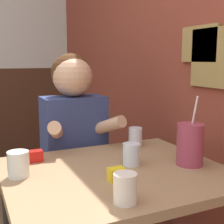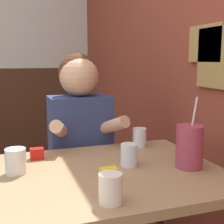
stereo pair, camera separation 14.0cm
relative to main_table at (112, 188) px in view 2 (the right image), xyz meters
name	(u,v)px [view 2 (the right image)]	position (x,y,z in m)	size (l,w,h in m)	color
brick_wall_right	(138,38)	(0.56, 1.03, 0.68)	(0.08, 4.78, 2.70)	brown
main_table	(112,188)	(0.00, 0.00, 0.00)	(0.89, 0.75, 0.75)	#93704C
person_seated	(80,154)	(-0.01, 0.53, -0.01)	(0.42, 0.41, 1.23)	navy
cocktail_pitcher	(189,147)	(0.32, -0.07, 0.17)	(0.11, 0.11, 0.30)	#99384C
glass_near_pitcher	(139,137)	(0.25, 0.29, 0.13)	(0.07, 0.07, 0.10)	silver
glass_center	(16,161)	(-0.38, 0.09, 0.13)	(0.08, 0.08, 0.10)	silver
glass_far_side	(110,188)	(-0.10, -0.28, 0.13)	(0.08, 0.08, 0.10)	silver
glass_by_brick	(129,155)	(0.09, 0.03, 0.13)	(0.07, 0.07, 0.10)	silver
condiment_ketchup	(37,154)	(-0.28, 0.25, 0.10)	(0.06, 0.04, 0.05)	#B7140F
condiment_mustard	(109,174)	(-0.05, -0.11, 0.10)	(0.06, 0.04, 0.05)	yellow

